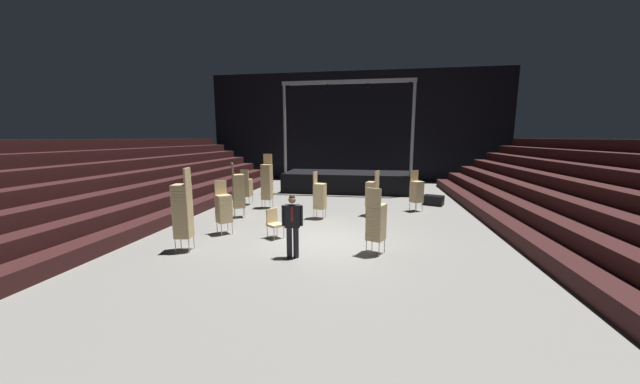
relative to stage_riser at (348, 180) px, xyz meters
The scene contains 17 objects.
ground_plane 9.87m from the stage_riser, 90.00° to the right, with size 22.00×30.00×0.10m, color slate.
arena_end_wall 6.15m from the stage_riser, 90.00° to the left, with size 22.00×0.30×8.00m, color black.
bleacher_bank_left 12.21m from the stage_riser, 133.45° to the right, with size 5.25×24.00×3.15m.
bleacher_bank_right 12.21m from the stage_riser, 46.55° to the right, with size 5.25×24.00×3.15m.
stage_riser is the anchor object (origin of this frame).
man_with_tie 11.53m from the stage_riser, 92.71° to the right, with size 0.57×0.29×1.73m.
chair_stack_front_left 6.45m from the stage_riser, 76.41° to the right, with size 0.56×0.56×1.88m.
chair_stack_front_right 12.10m from the stage_riser, 107.98° to the right, with size 0.51×0.51×2.39m.
chair_stack_mid_left 10.29m from the stage_riser, 109.13° to the right, with size 0.62×0.62×1.79m.
chair_stack_mid_right 10.96m from the stage_riser, 81.30° to the right, with size 0.58×0.58×1.88m.
chair_stack_mid_centre 7.14m from the stage_riser, 94.44° to the right, with size 0.49×0.49×1.88m.
chair_stack_rear_left 8.40m from the stage_riser, 117.13° to the right, with size 0.60×0.60×2.22m.
chair_stack_rear_right 6.44m from the stage_riser, 120.68° to the right, with size 0.45×0.45×2.48m.
chair_stack_rear_centre 6.69m from the stage_riser, 132.14° to the right, with size 0.47×0.47×1.71m.
chair_stack_aisle_left 6.14m from the stage_riser, 56.05° to the right, with size 0.61×0.61×1.79m.
equipment_road_case 5.71m from the stage_riser, 38.93° to the right, with size 0.90×0.60×0.46m, color black.
loose_chair_near_man 10.00m from the stage_riser, 99.07° to the right, with size 0.62×0.62×0.95m.
Camera 1 is at (1.58, -9.85, 3.21)m, focal length 18.29 mm.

